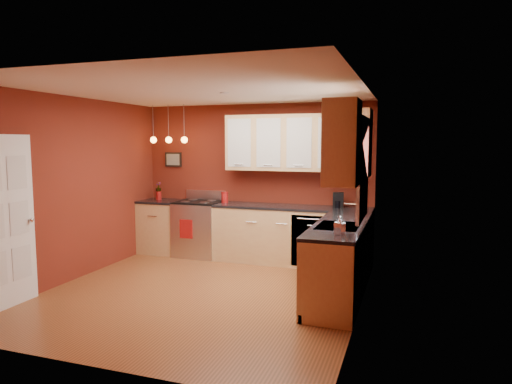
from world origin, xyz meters
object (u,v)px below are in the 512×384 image
(sink, at_px, (338,228))
(red_canister, at_px, (225,197))
(coffee_maker, at_px, (338,201))
(gas_range, at_px, (199,228))
(soap_pump, at_px, (340,225))

(sink, height_order, red_canister, sink)
(red_canister, relative_size, coffee_maker, 0.78)
(red_canister, bearing_deg, coffee_maker, 1.50)
(gas_range, bearing_deg, sink, -29.78)
(gas_range, relative_size, red_canister, 6.05)
(gas_range, relative_size, sink, 1.59)
(coffee_maker, bearing_deg, gas_range, 175.63)
(gas_range, distance_m, coffee_maker, 2.44)
(red_canister, height_order, soap_pump, soap_pump)
(red_canister, xyz_separation_m, coffee_maker, (1.91, 0.05, 0.02))
(gas_range, height_order, red_canister, red_canister)
(sink, height_order, soap_pump, sink)
(red_canister, distance_m, soap_pump, 3.07)
(sink, distance_m, red_canister, 2.65)
(gas_range, relative_size, coffee_maker, 4.69)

